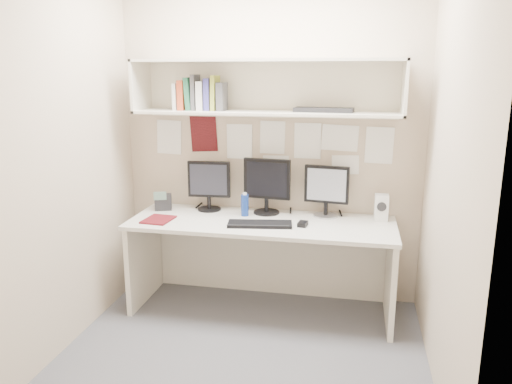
% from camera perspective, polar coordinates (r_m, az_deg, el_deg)
% --- Properties ---
extents(floor, '(2.40, 2.00, 0.01)m').
position_cam_1_polar(floor, '(3.50, -1.46, -17.90)').
color(floor, '#4E4E53').
rests_on(floor, ground).
extents(wall_back, '(2.40, 0.02, 2.60)m').
position_cam_1_polar(wall_back, '(4.00, 1.63, 5.99)').
color(wall_back, '#BBA78F').
rests_on(wall_back, ground).
extents(wall_front, '(2.40, 0.02, 2.60)m').
position_cam_1_polar(wall_front, '(2.09, -7.78, -1.23)').
color(wall_front, '#BBA78F').
rests_on(wall_front, ground).
extents(wall_left, '(0.02, 2.00, 2.60)m').
position_cam_1_polar(wall_left, '(3.50, -21.17, 3.97)').
color(wall_left, '#BBA78F').
rests_on(wall_left, ground).
extents(wall_right, '(0.02, 2.00, 2.60)m').
position_cam_1_polar(wall_right, '(3.00, 21.32, 2.49)').
color(wall_right, '#BBA78F').
rests_on(wall_right, ground).
extents(desk, '(2.00, 0.70, 0.73)m').
position_cam_1_polar(desk, '(3.91, 0.65, -8.40)').
color(desk, beige).
rests_on(desk, floor).
extents(overhead_hutch, '(2.00, 0.38, 0.40)m').
position_cam_1_polar(overhead_hutch, '(3.83, 1.30, 11.96)').
color(overhead_hutch, beige).
rests_on(overhead_hutch, wall_back).
extents(pinned_papers, '(1.92, 0.01, 0.48)m').
position_cam_1_polar(pinned_papers, '(4.00, 1.61, 5.27)').
color(pinned_papers, white).
rests_on(pinned_papers, wall_back).
extents(monitor_left, '(0.34, 0.19, 0.40)m').
position_cam_1_polar(monitor_left, '(4.05, -5.39, 1.02)').
color(monitor_left, black).
rests_on(monitor_left, desk).
extents(monitor_center, '(0.38, 0.21, 0.44)m').
position_cam_1_polar(monitor_center, '(3.93, 1.25, 0.98)').
color(monitor_center, black).
rests_on(monitor_center, desk).
extents(monitor_right, '(0.34, 0.19, 0.40)m').
position_cam_1_polar(monitor_right, '(3.89, 8.06, 0.40)').
color(monitor_right, '#A5A5AA').
rests_on(monitor_right, desk).
extents(keyboard, '(0.49, 0.24, 0.02)m').
position_cam_1_polar(keyboard, '(3.66, 0.44, -3.69)').
color(keyboard, black).
rests_on(keyboard, desk).
extents(mouse, '(0.07, 0.11, 0.03)m').
position_cam_1_polar(mouse, '(3.67, 5.36, -3.65)').
color(mouse, black).
rests_on(mouse, desk).
extents(speaker, '(0.10, 0.11, 0.20)m').
position_cam_1_polar(speaker, '(3.89, 14.12, -1.73)').
color(speaker, silver).
rests_on(speaker, desk).
extents(blue_bottle, '(0.06, 0.06, 0.18)m').
position_cam_1_polar(blue_bottle, '(3.89, -1.29, -1.48)').
color(blue_bottle, navy).
rests_on(blue_bottle, desk).
extents(maroon_notebook, '(0.22, 0.26, 0.01)m').
position_cam_1_polar(maroon_notebook, '(3.86, -11.09, -3.11)').
color(maroon_notebook, '#560E14').
rests_on(maroon_notebook, desk).
extents(desk_phone, '(0.16, 0.16, 0.16)m').
position_cam_1_polar(desk_phone, '(4.14, -10.57, -1.12)').
color(desk_phone, black).
rests_on(desk_phone, desk).
extents(book_stack, '(0.40, 0.17, 0.27)m').
position_cam_1_polar(book_stack, '(3.92, -6.36, 10.99)').
color(book_stack, silver).
rests_on(book_stack, overhead_hutch).
extents(hutch_tray, '(0.44, 0.20, 0.03)m').
position_cam_1_polar(hutch_tray, '(3.76, 7.76, 9.29)').
color(hutch_tray, black).
rests_on(hutch_tray, overhead_hutch).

